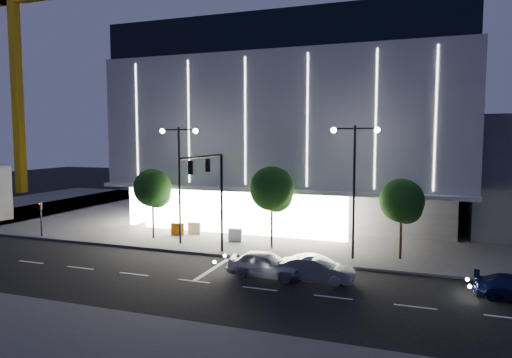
{
  "coord_description": "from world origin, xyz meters",
  "views": [
    {
      "loc": [
        13.87,
        -24.34,
        8.19
      ],
      "look_at": [
        2.1,
        8.92,
        5.0
      ],
      "focal_mm": 32.0,
      "sensor_mm": 36.0,
      "label": 1
    }
  ],
  "objects_px": {
    "street_lamp_east": "(354,172)",
    "tower_crane": "(21,53)",
    "street_lamp_west": "(179,168)",
    "car_lead": "(265,264)",
    "ped_signal_far": "(41,215)",
    "barrier_d": "(235,235)",
    "traffic_mast": "(213,185)",
    "tree_mid": "(272,191)",
    "barrier_c": "(178,229)",
    "tree_right": "(402,203)",
    "car_second": "(316,269)",
    "barrier_b": "(194,228)",
    "tree_left": "(153,190)"
  },
  "relations": [
    {
      "from": "street_lamp_east",
      "to": "tower_crane",
      "type": "relative_size",
      "value": 0.28
    },
    {
      "from": "street_lamp_west",
      "to": "car_lead",
      "type": "height_order",
      "value": "street_lamp_west"
    },
    {
      "from": "ped_signal_far",
      "to": "barrier_d",
      "type": "relative_size",
      "value": 2.73
    },
    {
      "from": "barrier_d",
      "to": "ped_signal_far",
      "type": "bearing_deg",
      "value": -170.45
    },
    {
      "from": "traffic_mast",
      "to": "street_lamp_east",
      "type": "distance_m",
      "value": 9.43
    },
    {
      "from": "tree_mid",
      "to": "ped_signal_far",
      "type": "bearing_deg",
      "value": -172.45
    },
    {
      "from": "ped_signal_far",
      "to": "barrier_c",
      "type": "height_order",
      "value": "ped_signal_far"
    },
    {
      "from": "barrier_d",
      "to": "tree_right",
      "type": "bearing_deg",
      "value": -8.14
    },
    {
      "from": "street_lamp_west",
      "to": "car_second",
      "type": "relative_size",
      "value": 2.08
    },
    {
      "from": "tree_mid",
      "to": "barrier_b",
      "type": "distance_m",
      "value": 8.74
    },
    {
      "from": "tree_right",
      "to": "tree_left",
      "type": "bearing_deg",
      "value": 180.0
    },
    {
      "from": "ped_signal_far",
      "to": "street_lamp_east",
      "type": "bearing_deg",
      "value": 3.44
    },
    {
      "from": "tower_crane",
      "to": "car_lead",
      "type": "bearing_deg",
      "value": -30.46
    },
    {
      "from": "car_lead",
      "to": "tree_right",
      "type": "bearing_deg",
      "value": -48.6
    },
    {
      "from": "tree_right",
      "to": "barrier_d",
      "type": "bearing_deg",
      "value": 175.14
    },
    {
      "from": "street_lamp_west",
      "to": "barrier_d",
      "type": "distance_m",
      "value": 6.79
    },
    {
      "from": "street_lamp_west",
      "to": "car_second",
      "type": "height_order",
      "value": "street_lamp_west"
    },
    {
      "from": "tree_right",
      "to": "car_second",
      "type": "height_order",
      "value": "tree_right"
    },
    {
      "from": "street_lamp_west",
      "to": "barrier_b",
      "type": "relative_size",
      "value": 8.18
    },
    {
      "from": "ped_signal_far",
      "to": "tree_left",
      "type": "xyz_separation_m",
      "value": [
        9.03,
        2.52,
        2.15
      ]
    },
    {
      "from": "ped_signal_far",
      "to": "car_second",
      "type": "height_order",
      "value": "ped_signal_far"
    },
    {
      "from": "street_lamp_east",
      "to": "car_second",
      "type": "distance_m",
      "value": 7.49
    },
    {
      "from": "ped_signal_far",
      "to": "barrier_d",
      "type": "xyz_separation_m",
      "value": [
        15.7,
        3.57,
        -1.24
      ]
    },
    {
      "from": "street_lamp_east",
      "to": "tree_left",
      "type": "height_order",
      "value": "street_lamp_east"
    },
    {
      "from": "traffic_mast",
      "to": "street_lamp_east",
      "type": "xyz_separation_m",
      "value": [
        9.0,
        2.66,
        0.93
      ]
    },
    {
      "from": "car_lead",
      "to": "car_second",
      "type": "distance_m",
      "value": 2.99
    },
    {
      "from": "car_second",
      "to": "barrier_c",
      "type": "relative_size",
      "value": 3.93
    },
    {
      "from": "barrier_c",
      "to": "car_second",
      "type": "bearing_deg",
      "value": -35.35
    },
    {
      "from": "tree_left",
      "to": "traffic_mast",
      "type": "bearing_deg",
      "value": -27.84
    },
    {
      "from": "tower_crane",
      "to": "barrier_b",
      "type": "xyz_separation_m",
      "value": [
        37.38,
        -18.62,
        -19.86
      ]
    },
    {
      "from": "traffic_mast",
      "to": "car_second",
      "type": "xyz_separation_m",
      "value": [
        7.61,
        -2.5,
        -4.32
      ]
    },
    {
      "from": "tree_left",
      "to": "street_lamp_west",
      "type": "bearing_deg",
      "value": -18.94
    },
    {
      "from": "tree_left",
      "to": "street_lamp_east",
      "type": "bearing_deg",
      "value": -3.65
    },
    {
      "from": "street_lamp_east",
      "to": "ped_signal_far",
      "type": "bearing_deg",
      "value": -176.56
    },
    {
      "from": "street_lamp_west",
      "to": "ped_signal_far",
      "type": "distance_m",
      "value": 12.76
    },
    {
      "from": "traffic_mast",
      "to": "tree_mid",
      "type": "distance_m",
      "value": 4.82
    },
    {
      "from": "street_lamp_west",
      "to": "traffic_mast",
      "type": "bearing_deg",
      "value": -33.65
    },
    {
      "from": "tower_crane",
      "to": "tree_mid",
      "type": "height_order",
      "value": "tower_crane"
    },
    {
      "from": "car_lead",
      "to": "barrier_d",
      "type": "relative_size",
      "value": 4.09
    },
    {
      "from": "traffic_mast",
      "to": "barrier_b",
      "type": "height_order",
      "value": "traffic_mast"
    },
    {
      "from": "barrier_b",
      "to": "barrier_d",
      "type": "xyz_separation_m",
      "value": [
        4.23,
        -1.31,
        0.0
      ]
    },
    {
      "from": "street_lamp_west",
      "to": "tree_right",
      "type": "xyz_separation_m",
      "value": [
        16.03,
        1.02,
        -2.07
      ]
    },
    {
      "from": "tree_right",
      "to": "ped_signal_far",
      "type": "bearing_deg",
      "value": -174.86
    },
    {
      "from": "street_lamp_east",
      "to": "tree_left",
      "type": "bearing_deg",
      "value": 176.35
    },
    {
      "from": "tree_left",
      "to": "car_lead",
      "type": "height_order",
      "value": "tree_left"
    },
    {
      "from": "street_lamp_west",
      "to": "barrier_d",
      "type": "xyz_separation_m",
      "value": [
        3.7,
        2.07,
        -5.31
      ]
    },
    {
      "from": "traffic_mast",
      "to": "tree_right",
      "type": "bearing_deg",
      "value": 17.02
    },
    {
      "from": "tree_left",
      "to": "barrier_b",
      "type": "xyz_separation_m",
      "value": [
        2.44,
        2.36,
        -3.38
      ]
    },
    {
      "from": "traffic_mast",
      "to": "ped_signal_far",
      "type": "bearing_deg",
      "value": 175.85
    },
    {
      "from": "street_lamp_east",
      "to": "car_lead",
      "type": "height_order",
      "value": "street_lamp_east"
    }
  ]
}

